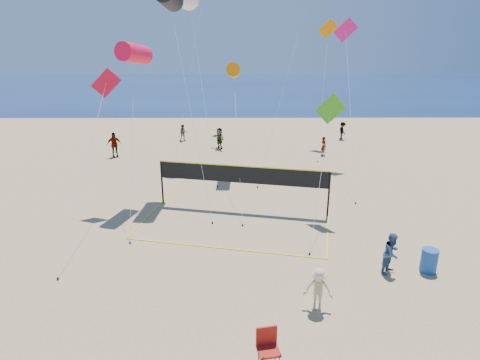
{
  "coord_description": "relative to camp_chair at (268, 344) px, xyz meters",
  "views": [
    {
      "loc": [
        0.09,
        -10.49,
        9.26
      ],
      "look_at": [
        0.16,
        2.0,
        4.87
      ],
      "focal_mm": 32.0,
      "sensor_mm": 36.0,
      "label": 1
    }
  ],
  "objects": [
    {
      "name": "ocean",
      "position": [
        -0.95,
        62.39,
        -0.64
      ],
      "size": [
        140.0,
        50.0,
        0.03
      ],
      "primitive_type": "cube",
      "color": "#112051",
      "rests_on": "ground"
    },
    {
      "name": "volleyball_net",
      "position": [
        -0.62,
        11.46,
        1.06
      ],
      "size": [
        11.08,
        10.97,
        2.5
      ],
      "rotation": [
        0.0,
        0.0,
        -0.21
      ],
      "color": "black",
      "rests_on": "ground"
    },
    {
      "name": "kite_9",
      "position": [
        6.38,
        26.14,
        8.14
      ],
      "size": [
        2.22,
        6.5,
        10.18
      ],
      "rotation": [
        0.0,
        0.0,
        -0.04
      ],
      "color": "orange",
      "rests_on": "ground"
    },
    {
      "name": "bystander_b",
      "position": [
        1.93,
        2.59,
        0.13
      ],
      "size": [
        1.12,
        0.78,
        1.58
      ],
      "primitive_type": "imported",
      "rotation": [
        0.0,
        0.0,
        -0.21
      ],
      "color": "beige",
      "rests_on": "ground"
    },
    {
      "name": "far_person_1",
      "position": [
        -2.38,
        24.16,
        0.22
      ],
      "size": [
        1.36,
        1.63,
        1.75
      ],
      "primitive_type": "imported",
      "rotation": [
        0.0,
        0.0,
        -0.96
      ],
      "color": "gray",
      "rests_on": "ground"
    },
    {
      "name": "far_person_0",
      "position": [
        -10.38,
        21.85,
        0.3
      ],
      "size": [
        1.22,
        0.88,
        1.91
      ],
      "primitive_type": "imported",
      "rotation": [
        0.0,
        0.0,
        0.41
      ],
      "color": "gray",
      "rests_on": "ground"
    },
    {
      "name": "trash_barrel",
      "position": [
        6.86,
        5.04,
        -0.17
      ],
      "size": [
        0.78,
        0.78,
        0.98
      ],
      "primitive_type": "cylinder",
      "rotation": [
        0.0,
        0.0,
        -0.22
      ],
      "color": "#18489E",
      "rests_on": "ground"
    },
    {
      "name": "kite_2",
      "position": [
        -1.13,
        17.85,
        6.19
      ],
      "size": [
        1.0,
        9.63,
        7.43
      ],
      "rotation": [
        0.0,
        0.0,
        -0.01
      ],
      "color": "orange",
      "rests_on": "ground"
    },
    {
      "name": "bystander_a",
      "position": [
        5.29,
        4.99,
        0.2
      ],
      "size": [
        1.05,
        1.04,
        1.71
      ],
      "primitive_type": "imported",
      "rotation": [
        0.0,
        0.0,
        0.75
      ],
      "color": "#2F4A76",
      "rests_on": "ground"
    },
    {
      "name": "kite_5",
      "position": [
        6.49,
        20.29,
        8.06
      ],
      "size": [
        1.7,
        8.81,
        10.12
      ],
      "rotation": [
        0.0,
        0.0,
        0.21
      ],
      "color": "#EE1882",
      "rests_on": "ground"
    },
    {
      "name": "far_person_4",
      "position": [
        8.52,
        27.41,
        0.11
      ],
      "size": [
        0.71,
        1.07,
        1.55
      ],
      "primitive_type": "imported",
      "rotation": [
        0.0,
        0.0,
        1.72
      ],
      "color": "gray",
      "rests_on": "ground"
    },
    {
      "name": "kite_3",
      "position": [
        -7.68,
        11.92,
        5.62
      ],
      "size": [
        1.58,
        8.09,
        7.47
      ],
      "rotation": [
        0.0,
        0.0,
        0.3
      ],
      "color": "red",
      "rests_on": "ground"
    },
    {
      "name": "far_person_2",
      "position": [
        5.85,
        22.23,
        0.07
      ],
      "size": [
        0.56,
        0.64,
        1.46
      ],
      "primitive_type": "imported",
      "rotation": [
        0.0,
        0.0,
        2.05
      ],
      "color": "gray",
      "rests_on": "ground"
    },
    {
      "name": "kite_4",
      "position": [
        3.67,
        10.76,
        4.66
      ],
      "size": [
        2.19,
        5.09,
        6.39
      ],
      "rotation": [
        0.0,
        0.0,
        -0.42
      ],
      "color": "green",
      "rests_on": "ground"
    },
    {
      "name": "kite_0",
      "position": [
        -6.26,
        13.11,
        7.46
      ],
      "size": [
        1.62,
        6.95,
        8.76
      ],
      "rotation": [
        0.0,
        0.0,
        -0.3
      ],
      "color": "#FF0E3B",
      "rests_on": "ground"
    },
    {
      "name": "far_person_3",
      "position": [
        -5.67,
        26.83,
        0.07
      ],
      "size": [
        0.79,
        0.66,
        1.45
      ],
      "primitive_type": "imported",
      "rotation": [
        0.0,
        0.0,
        0.17
      ],
      "color": "gray",
      "rests_on": "ground"
    },
    {
      "name": "camp_chair",
      "position": [
        0.0,
        0.0,
        0.0
      ],
      "size": [
        0.72,
        0.85,
        1.29
      ],
      "rotation": [
        0.0,
        0.0,
        0.19
      ],
      "color": "#9F1812",
      "rests_on": "ground"
    },
    {
      "name": "ground",
      "position": [
        -0.95,
        0.39,
        -0.66
      ],
      "size": [
        120.0,
        120.0,
        0.0
      ],
      "primitive_type": "plane",
      "color": "tan",
      "rests_on": "ground"
    }
  ]
}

